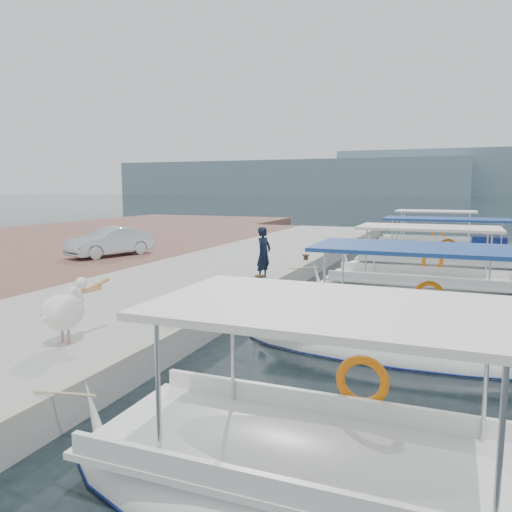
% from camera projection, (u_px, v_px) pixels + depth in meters
% --- Properties ---
extents(ground, '(400.00, 400.00, 0.00)m').
position_uv_depth(ground, '(252.00, 315.00, 13.43)').
color(ground, black).
rests_on(ground, ground).
extents(concrete_quay, '(6.00, 40.00, 0.50)m').
position_uv_depth(concrete_quay, '(228.00, 271.00, 19.09)').
color(concrete_quay, '#9B9B96').
rests_on(concrete_quay, ground).
extents(quay_curb, '(0.44, 40.00, 0.12)m').
position_uv_depth(quay_curb, '(298.00, 267.00, 18.04)').
color(quay_curb, '#9F9C8D').
rests_on(quay_curb, concrete_quay).
extents(cobblestone_strip, '(4.00, 40.00, 0.50)m').
position_uv_depth(cobblestone_strip, '(120.00, 264.00, 20.92)').
color(cobblestone_strip, brown).
rests_on(cobblestone_strip, ground).
extents(fishing_caique_a, '(6.17, 2.45, 2.83)m').
position_uv_depth(fishing_caique_a, '(315.00, 491.00, 5.45)').
color(fishing_caique_a, white).
rests_on(fishing_caique_a, ground).
extents(fishing_caique_b, '(7.25, 2.42, 2.83)m').
position_uv_depth(fishing_caique_b, '(410.00, 346.00, 10.44)').
color(fishing_caique_b, white).
rests_on(fishing_caique_b, ground).
extents(fishing_caique_c, '(6.96, 2.39, 2.83)m').
position_uv_depth(fishing_caique_c, '(420.00, 293.00, 15.68)').
color(fishing_caique_c, white).
rests_on(fishing_caique_c, ground).
extents(fishing_caique_d, '(7.78, 2.22, 2.83)m').
position_uv_depth(fishing_caique_d, '(441.00, 270.00, 19.79)').
color(fishing_caique_d, white).
rests_on(fishing_caique_d, ground).
extents(fishing_caique_e, '(6.64, 2.05, 2.83)m').
position_uv_depth(fishing_caique_e, '(431.00, 250.00, 26.33)').
color(fishing_caique_e, white).
rests_on(fishing_caique_e, ground).
extents(mooring_bollards, '(0.28, 20.28, 0.33)m').
position_uv_depth(mooring_bollards, '(260.00, 280.00, 14.84)').
color(mooring_bollards, black).
rests_on(mooring_bollards, concrete_quay).
extents(pelican, '(0.67, 1.56, 1.20)m').
position_uv_depth(pelican, '(66.00, 311.00, 9.38)').
color(pelican, tan).
rests_on(pelican, concrete_quay).
extents(fisherman, '(0.52, 0.69, 1.69)m').
position_uv_depth(fisherman, '(264.00, 254.00, 15.78)').
color(fisherman, black).
rests_on(fisherman, concrete_quay).
extents(parked_car, '(2.46, 3.93, 1.22)m').
position_uv_depth(parked_car, '(110.00, 242.00, 21.33)').
color(parked_car, silver).
rests_on(parked_car, cobblestone_strip).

